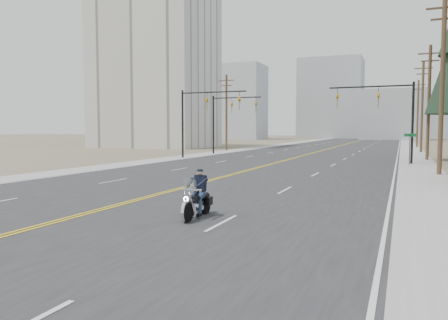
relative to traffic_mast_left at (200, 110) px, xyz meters
The scene contains 18 objects.
road 39.36m from the traffic_mast_left, 76.71° to the left, with size 20.00×200.00×0.01m, color #303033.
sidewalk_left 38.40m from the traffic_mast_left, 93.80° to the left, with size 3.00×200.00×0.01m, color #A5A5A0.
sidewalk_right 43.45m from the traffic_mast_left, 61.68° to the left, with size 3.00×200.00×0.01m, color #A5A5A0.
traffic_mast_left is the anchor object (origin of this frame).
traffic_mast_right 17.95m from the traffic_mast_left, ahead, with size 7.10×0.26×7.00m.
traffic_mast_far 8.01m from the traffic_mast_left, 92.40° to the left, with size 6.10×0.26×7.00m.
street_sign 20.12m from the traffic_mast_left, ahead, with size 0.90×0.06×2.62m.
utility_pole_b 23.31m from the traffic_mast_left, 22.74° to the right, with size 2.20×0.30×11.50m.
utility_pole_c 22.31m from the traffic_mast_left, 15.61° to the left, with size 2.20×0.30×11.00m.
utility_pole_d 30.06m from the traffic_mast_left, 44.36° to the left, with size 2.20×0.30×11.50m.
utility_pole_e 43.66m from the traffic_mast_left, 60.53° to the left, with size 2.20×0.30×11.00m.
utility_pole_left 16.39m from the traffic_mast_left, 102.42° to the left, with size 2.20×0.30×10.50m.
apartment_block 31.50m from the traffic_mast_left, 129.59° to the left, with size 18.00×14.00×30.00m, color silver.
haze_bldg_a 87.20m from the traffic_mast_left, 107.41° to the left, with size 14.00×12.00×22.00m, color #B7BCC6.
haze_bldg_b 94.56m from the traffic_mast_left, 79.66° to the left, with size 18.00×14.00×14.00m, color #ADB2B7.
haze_bldg_d 108.34m from the traffic_mast_left, 91.60° to the left, with size 20.00×15.00×26.00m, color #ADB2B7.
haze_bldg_f 106.28m from the traffic_mast_left, 112.71° to the left, with size 12.00×12.00×16.00m, color #ADB2B7.
motorcyclist 30.65m from the traffic_mast_left, 64.93° to the right, with size 0.90×2.10×1.64m, color black, non-canonical shape.
Camera 1 is at (10.18, -8.53, 2.98)m, focal length 35.00 mm.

